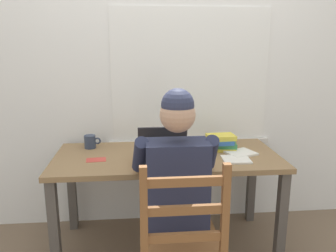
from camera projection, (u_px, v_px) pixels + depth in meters
ground_plane at (167, 244)px, 2.55m from camera, size 8.00×8.00×0.00m
back_wall at (163, 65)px, 2.67m from camera, size 6.00×0.08×2.60m
desk at (167, 167)px, 2.41m from camera, size 1.56×0.70×0.70m
seated_person at (175, 182)px, 1.98m from camera, size 0.50×0.60×1.24m
wooden_chair at (181, 243)px, 1.76m from camera, size 0.42×0.42×0.93m
laptop at (163, 154)px, 2.23m from camera, size 0.33×0.31×0.22m
computer_mouse at (205, 161)px, 2.21m from camera, size 0.06×0.10×0.03m
coffee_mug_white at (182, 143)px, 2.51m from camera, size 0.12×0.08×0.09m
coffee_mug_dark at (90, 142)px, 2.54m from camera, size 0.12×0.08×0.10m
book_stack_main at (222, 142)px, 2.48m from camera, size 0.22×0.16×0.11m
paper_pile_near_laptop at (241, 153)px, 2.41m from camera, size 0.24×0.22×0.01m
paper_pile_back_corner at (170, 147)px, 2.56m from camera, size 0.22×0.20×0.00m
paper_pile_side at (236, 159)px, 2.28m from camera, size 0.19×0.17×0.01m
landscape_photo_print at (96, 160)px, 2.28m from camera, size 0.14×0.10×0.00m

